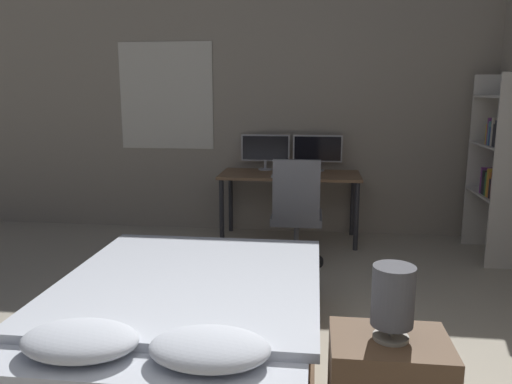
{
  "coord_description": "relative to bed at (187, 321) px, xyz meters",
  "views": [
    {
      "loc": [
        0.21,
        -1.45,
        1.61
      ],
      "look_at": [
        -0.31,
        2.79,
        0.75
      ],
      "focal_mm": 35.0,
      "sensor_mm": 36.0,
      "label": 1
    }
  ],
  "objects": [
    {
      "name": "desk",
      "position": [
        0.48,
        2.58,
        0.41
      ],
      "size": [
        1.5,
        0.67,
        0.74
      ],
      "color": "#846042",
      "rests_on": "ground_plane"
    },
    {
      "name": "office_chair",
      "position": [
        0.59,
        1.77,
        0.17
      ],
      "size": [
        0.52,
        0.52,
        1.02
      ],
      "color": "black",
      "rests_on": "ground_plane"
    },
    {
      "name": "monitor_left",
      "position": [
        0.19,
        2.81,
        0.73
      ],
      "size": [
        0.54,
        0.16,
        0.4
      ],
      "color": "#B7B7BC",
      "rests_on": "desk"
    },
    {
      "name": "wall_back",
      "position": [
        0.52,
        2.98,
        1.11
      ],
      "size": [
        12.0,
        0.08,
        2.7
      ],
      "color": "#9E9384",
      "rests_on": "ground_plane"
    },
    {
      "name": "bookshelf",
      "position": [
        2.49,
        2.19,
        0.73
      ],
      "size": [
        0.32,
        0.78,
        1.78
      ],
      "color": "beige",
      "rests_on": "ground_plane"
    },
    {
      "name": "computer_mouse",
      "position": [
        0.75,
        2.35,
        0.52
      ],
      "size": [
        0.07,
        0.05,
        0.04
      ],
      "color": "#B7B7BC",
      "rests_on": "desk"
    },
    {
      "name": "bedside_lamp",
      "position": [
        1.08,
        -0.76,
        0.54
      ],
      "size": [
        0.18,
        0.18,
        0.32
      ],
      "color": "gray",
      "rests_on": "nightstand"
    },
    {
      "name": "monitor_right",
      "position": [
        0.77,
        2.81,
        0.73
      ],
      "size": [
        0.54,
        0.16,
        0.4
      ],
      "color": "#B7B7BC",
      "rests_on": "desk"
    },
    {
      "name": "bed",
      "position": [
        0.0,
        0.0,
        0.0
      ],
      "size": [
        1.58,
        2.03,
        0.56
      ],
      "color": "brown",
      "rests_on": "ground_plane"
    },
    {
      "name": "keyboard",
      "position": [
        0.48,
        2.35,
        0.51
      ],
      "size": [
        0.36,
        0.13,
        0.02
      ],
      "color": "#B7B7BC",
      "rests_on": "desk"
    }
  ]
}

